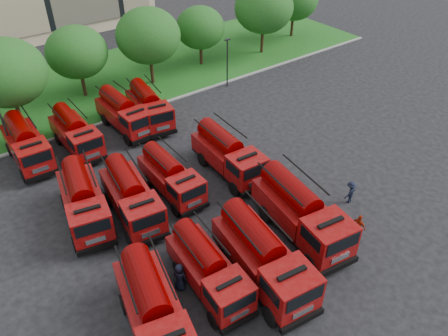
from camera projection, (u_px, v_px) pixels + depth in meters
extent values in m
plane|color=black|center=(240.00, 222.00, 29.68)|extent=(140.00, 140.00, 0.00)
cube|color=#1A5115|center=(87.00, 86.00, 46.35)|extent=(70.00, 16.00, 0.12)
cube|color=gray|center=(122.00, 116.00, 41.14)|extent=(70.00, 0.30, 0.14)
cylinder|color=#382314|center=(19.00, 114.00, 38.80)|extent=(0.36, 0.36, 2.80)
ellipsoid|color=#123F12|center=(6.00, 73.00, 36.44)|extent=(6.72, 6.72, 5.71)
cylinder|color=#382314|center=(84.00, 85.00, 43.89)|extent=(0.36, 0.36, 2.45)
ellipsoid|color=#123F12|center=(77.00, 52.00, 41.83)|extent=(5.88, 5.88, 5.00)
cylinder|color=#382314|center=(152.00, 72.00, 46.23)|extent=(0.36, 0.36, 2.73)
ellipsoid|color=#123F12|center=(148.00, 36.00, 43.94)|extent=(6.55, 6.55, 5.57)
cylinder|color=#382314|center=(201.00, 55.00, 50.40)|extent=(0.36, 0.36, 2.27)
ellipsoid|color=#123F12|center=(200.00, 28.00, 48.49)|extent=(5.46, 5.46, 4.64)
cylinder|color=#382314|center=(262.00, 42.00, 53.13)|extent=(0.36, 0.36, 2.87)
ellipsoid|color=#123F12|center=(264.00, 8.00, 50.71)|extent=(6.89, 6.89, 5.85)
cylinder|color=#382314|center=(292.00, 27.00, 57.90)|extent=(0.36, 0.36, 2.52)
cylinder|color=black|center=(6.00, 131.00, 34.41)|extent=(0.14, 0.14, 5.00)
cylinder|color=black|center=(227.00, 64.00, 45.05)|extent=(0.14, 0.14, 5.00)
cube|color=black|center=(227.00, 40.00, 43.54)|extent=(0.60, 0.25, 0.12)
cube|color=black|center=(156.00, 323.00, 22.64)|extent=(3.94, 7.61, 0.31)
cube|color=maroon|center=(148.00, 296.00, 22.98)|extent=(3.54, 5.22, 1.35)
cylinder|color=#560000|center=(146.00, 282.00, 22.33)|extent=(2.48, 4.60, 1.56)
cylinder|color=black|center=(125.00, 304.00, 23.68)|extent=(0.61, 1.19, 1.14)
cylinder|color=black|center=(167.00, 289.00, 24.47)|extent=(0.61, 1.19, 1.14)
cube|color=black|center=(208.00, 279.00, 24.99)|extent=(2.68, 6.61, 0.28)
cube|color=black|center=(240.00, 322.00, 22.78)|extent=(2.32, 0.43, 0.32)
cube|color=maroon|center=(229.00, 295.00, 22.87)|extent=(2.43, 2.22, 1.80)
cube|color=black|center=(240.00, 304.00, 21.91)|extent=(1.93, 0.22, 0.78)
cube|color=maroon|center=(199.00, 259.00, 25.25)|extent=(2.62, 4.42, 1.20)
cylinder|color=#560000|center=(199.00, 248.00, 24.66)|extent=(1.72, 3.98, 1.38)
cylinder|color=black|center=(214.00, 320.00, 22.96)|extent=(0.41, 1.04, 1.01)
cylinder|color=black|center=(247.00, 302.00, 23.86)|extent=(0.41, 1.04, 1.01)
cylinder|color=black|center=(179.00, 269.00, 25.73)|extent=(0.41, 1.04, 1.01)
cylinder|color=black|center=(210.00, 255.00, 26.63)|extent=(0.41, 1.04, 1.01)
cube|color=black|center=(262.00, 269.00, 25.46)|extent=(3.53, 7.89, 0.33)
cube|color=black|center=(302.00, 320.00, 22.77)|extent=(2.73, 0.64, 0.38)
cube|color=maroon|center=(290.00, 288.00, 22.89)|extent=(2.97, 2.74, 2.12)
cube|color=black|center=(305.00, 299.00, 21.74)|extent=(2.27, 0.37, 0.93)
cube|color=maroon|center=(251.00, 246.00, 25.78)|extent=(3.33, 5.33, 1.42)
cylinder|color=#560000|center=(252.00, 232.00, 25.09)|extent=(2.25, 4.75, 1.63)
cylinder|color=black|center=(271.00, 316.00, 23.04)|extent=(0.54, 1.24, 1.20)
cylinder|color=black|center=(309.00, 297.00, 24.02)|extent=(0.54, 1.24, 1.20)
cylinder|color=black|center=(227.00, 256.00, 26.41)|extent=(0.54, 1.24, 1.20)
cylinder|color=black|center=(261.00, 242.00, 27.39)|extent=(0.54, 1.24, 1.20)
cube|color=black|center=(299.00, 225.00, 28.44)|extent=(3.69, 8.08, 0.33)
cube|color=black|center=(339.00, 266.00, 25.68)|extent=(2.79, 0.69, 0.39)
cube|color=maroon|center=(328.00, 237.00, 25.81)|extent=(3.06, 2.83, 2.17)
cube|color=black|center=(343.00, 245.00, 24.63)|extent=(2.32, 0.40, 0.95)
cube|color=maroon|center=(289.00, 203.00, 28.78)|extent=(3.46, 5.46, 1.45)
cylinder|color=#560000|center=(291.00, 190.00, 28.08)|extent=(2.35, 4.87, 1.67)
cylinder|color=black|center=(310.00, 263.00, 25.97)|extent=(0.57, 1.27, 1.22)
cylinder|color=black|center=(343.00, 248.00, 26.95)|extent=(0.57, 1.27, 1.22)
cylinder|color=black|center=(266.00, 214.00, 29.44)|extent=(0.57, 1.27, 1.22)
cylinder|color=black|center=(297.00, 202.00, 30.41)|extent=(0.57, 1.27, 1.22)
cube|color=black|center=(86.00, 212.00, 29.53)|extent=(3.72, 7.39, 0.30)
cube|color=black|center=(98.00, 248.00, 26.95)|extent=(2.52, 0.77, 0.35)
cube|color=maroon|center=(90.00, 222.00, 27.09)|extent=(2.88, 2.68, 1.97)
cube|color=black|center=(93.00, 228.00, 26.00)|extent=(2.08, 0.48, 0.86)
cube|color=maroon|center=(81.00, 193.00, 29.86)|extent=(3.37, 5.05, 1.31)
cylinder|color=#560000|center=(78.00, 181.00, 29.22)|extent=(2.35, 4.46, 1.51)
cylinder|color=black|center=(76.00, 244.00, 27.29)|extent=(0.57, 1.16, 1.11)
cylinder|color=black|center=(113.00, 233.00, 28.08)|extent=(0.57, 1.16, 1.11)
cylinder|color=black|center=(65.00, 202.00, 30.52)|extent=(0.57, 1.16, 1.11)
cylinder|color=black|center=(98.00, 193.00, 31.31)|extent=(0.57, 1.16, 1.11)
cube|color=black|center=(133.00, 207.00, 29.91)|extent=(3.24, 7.21, 0.30)
cube|color=black|center=(152.00, 241.00, 27.46)|extent=(2.49, 0.60, 0.35)
cube|color=maroon|center=(144.00, 216.00, 27.57)|extent=(2.72, 2.51, 1.94)
cube|color=black|center=(149.00, 222.00, 26.52)|extent=(2.07, 0.34, 0.84)
cube|color=maroon|center=(126.00, 190.00, 30.21)|extent=(3.05, 4.87, 1.29)
cylinder|color=#560000|center=(124.00, 177.00, 29.59)|extent=(2.06, 4.34, 1.49)
cylinder|color=black|center=(130.00, 238.00, 27.71)|extent=(0.50, 1.13, 1.09)
cylinder|color=black|center=(163.00, 226.00, 28.60)|extent=(0.50, 1.13, 1.09)
cylinder|color=black|center=(109.00, 199.00, 30.79)|extent=(0.50, 1.13, 1.09)
cylinder|color=black|center=(140.00, 189.00, 31.68)|extent=(0.50, 1.13, 1.09)
cube|color=black|center=(171.00, 186.00, 31.91)|extent=(2.19, 6.35, 0.27)
cube|color=black|center=(195.00, 210.00, 29.86)|extent=(2.26, 0.27, 0.32)
cube|color=maroon|center=(186.00, 190.00, 29.90)|extent=(2.24, 2.02, 1.76)
cube|color=black|center=(194.00, 193.00, 29.00)|extent=(1.89, 0.08, 0.77)
cube|color=maroon|center=(164.00, 171.00, 32.13)|extent=(2.28, 4.19, 1.17)
cylinder|color=#560000|center=(163.00, 161.00, 31.56)|extent=(1.42, 3.81, 1.35)
cylinder|color=black|center=(176.00, 210.00, 29.95)|extent=(0.33, 1.00, 0.99)
cylinder|color=black|center=(201.00, 198.00, 30.93)|extent=(0.33, 1.00, 0.99)
cylinder|color=black|center=(148.00, 181.00, 32.54)|extent=(0.33, 1.00, 0.99)
cylinder|color=black|center=(172.00, 171.00, 33.51)|extent=(0.33, 1.00, 0.99)
cube|color=black|center=(228.00, 165.00, 33.90)|extent=(2.74, 7.23, 0.30)
cube|color=black|center=(256.00, 190.00, 31.51)|extent=(2.55, 0.40, 0.36)
cube|color=maroon|center=(247.00, 168.00, 31.59)|extent=(2.61, 2.37, 1.98)
cube|color=black|center=(256.00, 171.00, 30.56)|extent=(2.13, 0.17, 0.86)
cube|color=maroon|center=(220.00, 149.00, 34.16)|extent=(2.75, 4.80, 1.32)
cylinder|color=#560000|center=(220.00, 138.00, 33.52)|extent=(1.77, 4.34, 1.52)
cylinder|color=black|center=(235.00, 189.00, 31.67)|extent=(0.42, 1.13, 1.12)
cylinder|color=black|center=(260.00, 178.00, 32.71)|extent=(0.42, 1.13, 1.12)
cylinder|color=black|center=(203.00, 159.00, 34.66)|extent=(0.42, 1.13, 1.12)
cylinder|color=black|center=(227.00, 150.00, 35.70)|extent=(0.42, 1.13, 1.12)
cube|color=black|center=(30.00, 154.00, 35.11)|extent=(2.53, 7.00, 0.30)
cube|color=black|center=(43.00, 176.00, 32.82)|extent=(2.48, 0.34, 0.35)
cube|color=maroon|center=(34.00, 157.00, 32.88)|extent=(2.50, 2.26, 1.93)
cube|color=black|center=(37.00, 159.00, 31.88)|extent=(2.08, 0.13, 0.84)
cube|color=maroon|center=(23.00, 140.00, 35.36)|extent=(2.59, 4.64, 1.29)
cylinder|color=#560000|center=(20.00, 129.00, 34.73)|extent=(1.64, 4.21, 1.48)
cylinder|color=black|center=(24.00, 176.00, 32.95)|extent=(0.39, 1.10, 1.09)
cylinder|color=black|center=(54.00, 166.00, 33.99)|extent=(0.39, 1.10, 1.09)
cylinder|color=black|center=(10.00, 149.00, 35.82)|extent=(0.39, 1.10, 1.09)
cylinder|color=black|center=(38.00, 141.00, 36.86)|extent=(0.39, 1.10, 1.09)
cube|color=black|center=(78.00, 143.00, 36.51)|extent=(2.26, 6.68, 0.29)
cube|color=black|center=(94.00, 162.00, 34.35)|extent=(2.38, 0.26, 0.33)
cube|color=maroon|center=(86.00, 144.00, 34.39)|extent=(2.35, 2.12, 1.86)
cube|color=black|center=(90.00, 145.00, 33.45)|extent=(2.00, 0.07, 0.81)
cube|color=maroon|center=(71.00, 130.00, 36.74)|extent=(2.38, 4.40, 1.24)
cylinder|color=#560000|center=(69.00, 119.00, 36.13)|extent=(1.47, 4.01, 1.43)
cylinder|color=black|center=(76.00, 162.00, 34.44)|extent=(0.34, 1.05, 1.05)
cylinder|color=black|center=(102.00, 153.00, 35.49)|extent=(0.34, 1.05, 1.05)
cylinder|color=black|center=(58.00, 139.00, 37.15)|extent=(0.34, 1.05, 1.05)
cylinder|color=black|center=(83.00, 131.00, 38.20)|extent=(0.34, 1.05, 1.05)
cube|color=black|center=(125.00, 122.00, 39.14)|extent=(2.44, 6.88, 0.29)
cube|color=black|center=(145.00, 139.00, 37.00)|extent=(2.44, 0.32, 0.34)
cube|color=maroon|center=(137.00, 122.00, 37.02)|extent=(2.45, 2.21, 1.90)
cube|color=black|center=(143.00, 123.00, 36.08)|extent=(2.04, 0.11, 0.83)
cube|color=maroon|center=(118.00, 110.00, 39.35)|extent=(2.52, 4.55, 1.27)
cylinder|color=#560000|center=(117.00, 100.00, 38.73)|extent=(1.58, 4.13, 1.46)
cylinder|color=black|center=(128.00, 139.00, 37.04)|extent=(0.37, 1.08, 1.07)
cylinder|color=black|center=(151.00, 131.00, 38.17)|extent=(0.37, 1.08, 1.07)
cylinder|color=black|center=(105.00, 120.00, 39.73)|extent=(0.37, 1.08, 1.07)
cylinder|color=black|center=(127.00, 112.00, 40.86)|extent=(0.37, 1.08, 1.07)
cube|color=black|center=(150.00, 116.00, 40.09)|extent=(3.29, 7.05, 0.29)
cube|color=black|center=(164.00, 134.00, 37.67)|extent=(2.43, 0.63, 0.34)
cube|color=maroon|center=(158.00, 117.00, 37.79)|extent=(2.69, 2.49, 1.89)
cube|color=black|center=(162.00, 118.00, 36.76)|extent=(2.02, 0.38, 0.82)
cube|color=maroon|center=(145.00, 104.00, 40.39)|extent=(3.06, 4.78, 1.26)
cylinder|color=#560000|center=(144.00, 93.00, 39.78)|extent=(2.09, 4.25, 1.45)
cylinder|color=black|center=(148.00, 133.00, 37.94)|extent=(0.51, 1.11, 1.07)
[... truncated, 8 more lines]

